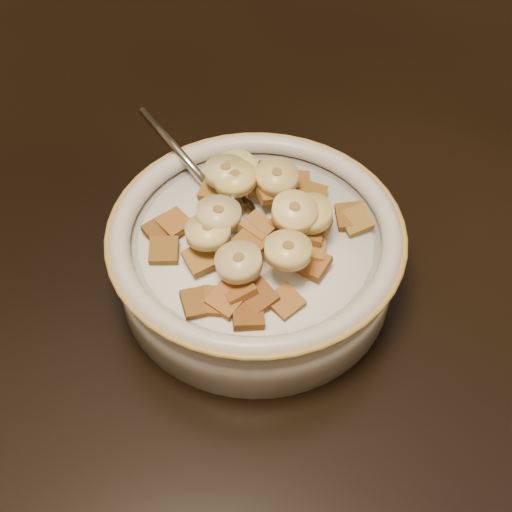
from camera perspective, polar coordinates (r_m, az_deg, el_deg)
The scene contains 43 objects.
floor at distance 1.35m, azimuth -3.68°, elevation -16.35°, with size 4.00×4.50×0.10m, color #422816.
table at distance 0.71m, azimuth -6.82°, elevation 10.20°, with size 1.40×0.90×0.04m, color black.
chair at distance 1.34m, azimuth 14.29°, elevation 16.11°, with size 0.41×0.41×0.93m, color black.
cereal_bowl at distance 0.53m, azimuth 0.00°, elevation -0.40°, with size 0.20×0.20×0.05m, color silver.
milk at distance 0.51m, azimuth 0.00°, elevation 1.36°, with size 0.17×0.17×0.00m, color white.
spoon at distance 0.52m, azimuth -2.19°, elevation 3.78°, with size 0.04×0.05×0.01m, color #A8A8A8.
cereal_square_0 at distance 0.49m, azimuth 2.50°, elevation 2.84°, with size 0.02×0.02×0.01m, color brown.
cereal_square_1 at distance 0.47m, azimuth -1.42°, elevation -2.63°, with size 0.02×0.02×0.01m, color brown.
cereal_square_2 at distance 0.49m, azimuth 4.31°, elevation 0.50°, with size 0.02×0.02×0.01m, color olive.
cereal_square_3 at distance 0.52m, azimuth 1.18°, elevation 5.20°, with size 0.02×0.02×0.01m, color brown.
cereal_square_4 at distance 0.54m, azimuth 3.20°, elevation 5.99°, with size 0.02×0.02×0.01m, color #955223.
cereal_square_5 at distance 0.48m, azimuth -0.38°, elevation 1.16°, with size 0.02×0.02×0.01m, color brown.
cereal_square_6 at distance 0.53m, azimuth 0.21°, elevation 5.81°, with size 0.02×0.02×0.01m, color brown.
cereal_square_7 at distance 0.49m, azimuth 4.16°, elevation 1.88°, with size 0.02×0.02×0.01m, color brown.
cereal_square_8 at distance 0.50m, azimuth -7.38°, elevation 0.45°, with size 0.02×0.02×0.01m, color brown.
cereal_square_9 at distance 0.55m, azimuth 1.41°, elevation 6.78°, with size 0.02×0.02×0.01m, color brown.
cereal_square_10 at distance 0.52m, azimuth 7.56°, elevation 3.19°, with size 0.02×0.02×0.01m, color brown.
cereal_square_11 at distance 0.51m, azimuth 8.01°, elevation 2.83°, with size 0.02×0.02×0.01m, color olive.
cereal_square_12 at distance 0.48m, azimuth -4.46°, elevation -0.20°, with size 0.02×0.02×0.01m, color olive.
cereal_square_13 at distance 0.53m, azimuth -3.34°, elevation 5.29°, with size 0.02×0.02×0.01m, color brown.
cereal_square_14 at distance 0.47m, azimuth -3.19°, elevation -3.64°, with size 0.02×0.02×0.01m, color brown.
cereal_square_15 at distance 0.51m, azimuth -6.56°, elevation 2.61°, with size 0.02×0.02×0.01m, color brown.
cereal_square_16 at distance 0.54m, azimuth 1.55°, elevation 6.42°, with size 0.02×0.02×0.01m, color brown.
cereal_square_17 at distance 0.53m, azimuth 4.52°, elevation 4.98°, with size 0.02×0.02×0.01m, color brown.
cereal_square_18 at distance 0.48m, azimuth 4.58°, elevation -0.63°, with size 0.02×0.02×0.01m, color brown.
cereal_square_19 at distance 0.47m, azimuth -4.69°, elevation -3.73°, with size 0.02×0.02×0.01m, color brown.
cereal_square_20 at distance 0.47m, azimuth 2.35°, elevation -3.71°, with size 0.02×0.02×0.01m, color #9B6232.
cereal_square_21 at distance 0.47m, azimuth 0.25°, elevation -3.31°, with size 0.02×0.02×0.01m, color brown.
cereal_square_22 at distance 0.46m, azimuth -0.65°, elevation -4.78°, with size 0.02×0.02×0.01m, color brown.
cereal_square_23 at distance 0.50m, azimuth 4.80°, elevation 2.41°, with size 0.02×0.02×0.01m, color brown.
cereal_square_24 at distance 0.46m, azimuth -2.43°, elevation -3.54°, with size 0.02×0.02×0.01m, color #93541E.
cereal_square_25 at distance 0.51m, azimuth -7.65°, elevation 1.97°, with size 0.02×0.02×0.01m, color brown.
cereal_square_26 at distance 0.49m, azimuth 0.15°, elevation 2.33°, with size 0.02×0.02×0.01m, color olive.
banana_slice_0 at distance 0.46m, azimuth -1.40°, elevation -0.49°, with size 0.03×0.03×0.01m, color tan.
banana_slice_1 at distance 0.49m, azimuth 4.34°, elevation 3.43°, with size 0.03×0.03×0.01m, color #E3C66E.
banana_slice_2 at distance 0.52m, azimuth -2.43°, elevation 6.77°, with size 0.03×0.03×0.01m, color #CBBA74.
banana_slice_3 at distance 0.48m, azimuth -3.85°, elevation 1.95°, with size 0.03×0.03×0.01m, color #EFD77E.
banana_slice_4 at distance 0.51m, azimuth 1.67°, elevation 6.35°, with size 0.03×0.03×0.01m, color #D7BF6F.
banana_slice_5 at distance 0.46m, azimuth 2.57°, elevation 0.47°, with size 0.03×0.03×0.01m, color #D4C07F.
banana_slice_6 at distance 0.49m, azimuth -3.02°, elevation 3.36°, with size 0.03×0.03×0.01m, color #D1C48B.
banana_slice_7 at distance 0.51m, azimuth -1.71°, elevation 6.22°, with size 0.03×0.03×0.01m, color #DFBD74.
banana_slice_8 at distance 0.48m, azimuth 3.09°, elevation 3.57°, with size 0.03×0.03×0.01m, color #FCE68A.
banana_slice_9 at distance 0.53m, azimuth -1.62°, elevation 6.96°, with size 0.03×0.03×0.01m, color #FFF099.
Camera 1 is at (0.35, -0.42, 1.18)m, focal length 50.00 mm.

